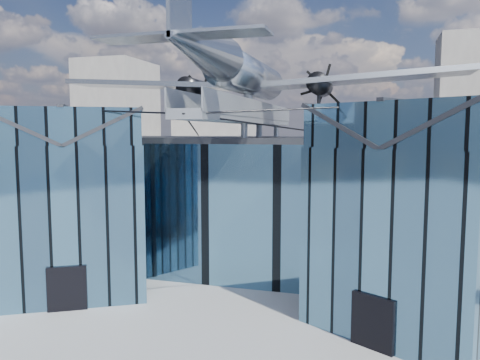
# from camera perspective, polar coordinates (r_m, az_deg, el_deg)

# --- Properties ---
(ground_plane) EXTENTS (120.00, 120.00, 0.00)m
(ground_plane) POSITION_cam_1_polar(r_m,az_deg,el_deg) (29.86, -1.12, -14.26)
(ground_plane) COLOR gray
(museum) EXTENTS (32.88, 24.50, 17.60)m
(museum) POSITION_cam_1_polar(r_m,az_deg,el_deg) (33.97, 1.83, -2.16)
(museum) COLOR teal
(museum) RESTS_ON ground
(bg_towers) EXTENTS (77.00, 24.50, 26.00)m
(bg_towers) POSITION_cam_1_polar(r_m,az_deg,el_deg) (77.54, 11.32, 5.54)
(bg_towers) COLOR gray
(bg_towers) RESTS_ON ground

